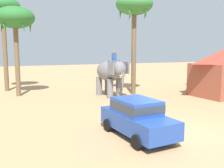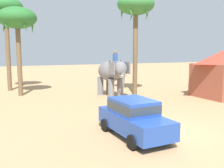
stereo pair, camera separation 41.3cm
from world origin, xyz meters
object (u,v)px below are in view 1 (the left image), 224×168
object	(u,v)px
palm_tree_behind_elephant	(15,20)
palm_tree_left_of_road	(134,8)
palm_tree_near_hut	(3,9)
roadside_hut	(222,71)
elephant_with_mahout	(110,73)
car_sedan_foreground	(137,116)

from	to	relation	value
palm_tree_behind_elephant	palm_tree_left_of_road	bearing A→B (deg)	-20.00
palm_tree_near_hut	roadside_hut	distance (m)	20.56
roadside_hut	elephant_with_mahout	bearing A→B (deg)	155.43
palm_tree_behind_elephant	palm_tree_near_hut	size ratio (longest dim) A/B	0.84
car_sedan_foreground	palm_tree_left_of_road	bearing A→B (deg)	60.28
elephant_with_mahout	roadside_hut	bearing A→B (deg)	-24.57
car_sedan_foreground	roadside_hut	distance (m)	13.09
palm_tree_behind_elephant	palm_tree_left_of_road	size ratio (longest dim) A/B	0.86
elephant_with_mahout	palm_tree_near_hut	world-z (taller)	palm_tree_near_hut
palm_tree_near_hut	roadside_hut	bearing A→B (deg)	-34.12
palm_tree_behind_elephant	palm_tree_near_hut	xyz separation A→B (m)	(-0.76, 3.51, 1.30)
palm_tree_behind_elephant	palm_tree_near_hut	bearing A→B (deg)	102.16
palm_tree_near_hut	roadside_hut	xyz separation A→B (m)	(16.39, -11.10, -5.59)
palm_tree_left_of_road	roadside_hut	bearing A→B (deg)	-33.82
elephant_with_mahout	palm_tree_left_of_road	size ratio (longest dim) A/B	0.45
car_sedan_foreground	palm_tree_behind_elephant	size ratio (longest dim) A/B	0.55
car_sedan_foreground	roadside_hut	size ratio (longest dim) A/B	0.82
palm_tree_behind_elephant	palm_tree_left_of_road	xyz separation A→B (m)	(9.40, -3.42, 1.14)
roadside_hut	palm_tree_behind_elephant	bearing A→B (deg)	154.08
car_sedan_foreground	palm_tree_behind_elephant	xyz separation A→B (m)	(-3.84, 13.16, 5.49)
roadside_hut	palm_tree_near_hut	bearing A→B (deg)	145.88
car_sedan_foreground	elephant_with_mahout	size ratio (longest dim) A/B	1.05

